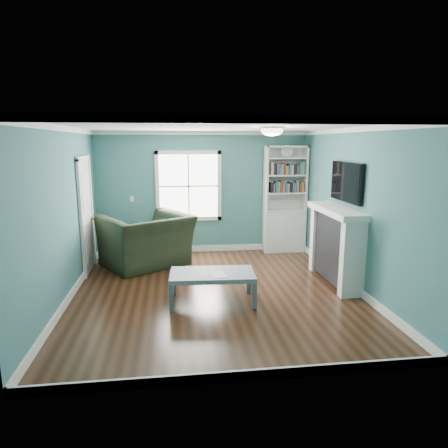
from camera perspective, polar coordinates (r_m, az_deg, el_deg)
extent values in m
plane|color=black|center=(6.52, -1.25, -9.65)|extent=(5.00, 5.00, 0.00)
plane|color=#3F7379|center=(8.64, -3.07, 4.47)|extent=(4.50, 0.00, 4.50)
plane|color=#3F7379|center=(3.76, 2.77, -4.79)|extent=(4.50, 0.00, 4.50)
plane|color=#3F7379|center=(6.35, -21.93, 1.10)|extent=(0.00, 5.00, 5.00)
plane|color=#3F7379|center=(6.79, 17.95, 2.00)|extent=(0.00, 5.00, 5.00)
plane|color=white|center=(6.09, -1.36, 13.81)|extent=(5.00, 5.00, 0.00)
cube|color=white|center=(8.86, -2.97, -3.52)|extent=(4.50, 0.03, 0.12)
cube|color=white|center=(4.29, 2.56, -20.85)|extent=(4.50, 0.03, 0.12)
cube|color=white|center=(6.66, -21.00, -9.44)|extent=(0.03, 5.00, 0.12)
cube|color=white|center=(7.08, 17.22, -7.94)|extent=(0.03, 5.00, 0.12)
cube|color=white|center=(8.56, -3.15, 12.86)|extent=(4.50, 0.04, 0.08)
cube|color=white|center=(3.63, 2.91, 14.74)|extent=(4.50, 0.04, 0.08)
cube|color=white|center=(6.26, -22.63, 12.52)|extent=(0.04, 5.00, 0.08)
cube|color=white|center=(6.70, 18.47, 12.68)|extent=(0.04, 5.00, 0.08)
cube|color=white|center=(8.60, -5.08, 5.41)|extent=(1.24, 0.01, 1.34)
cube|color=white|center=(8.59, -9.50, 5.29)|extent=(0.08, 0.06, 1.50)
cube|color=white|center=(8.64, -0.67, 5.48)|extent=(0.08, 0.06, 1.50)
cube|color=white|center=(8.69, -4.99, 0.74)|extent=(1.40, 0.06, 0.08)
cube|color=white|center=(8.54, -5.16, 10.15)|extent=(1.40, 0.06, 0.08)
cube|color=white|center=(8.59, -5.07, 5.40)|extent=(1.24, 0.03, 0.03)
cube|color=white|center=(8.59, -5.07, 5.40)|extent=(0.03, 0.03, 1.34)
cube|color=silver|center=(8.89, 8.54, -1.00)|extent=(0.90, 0.35, 0.90)
cube|color=silver|center=(8.61, 6.00, 6.41)|extent=(0.04, 0.35, 1.40)
cube|color=silver|center=(8.85, 11.46, 6.38)|extent=(0.04, 0.35, 1.40)
cube|color=silver|center=(8.88, 8.47, 6.50)|extent=(0.90, 0.02, 1.40)
cube|color=silver|center=(8.69, 8.91, 10.87)|extent=(0.90, 0.35, 0.04)
cube|color=silver|center=(8.81, 8.63, 1.99)|extent=(0.84, 0.33, 0.03)
cube|color=silver|center=(8.75, 8.71, 4.44)|extent=(0.84, 0.33, 0.03)
cube|color=silver|center=(8.71, 8.78, 6.92)|extent=(0.84, 0.33, 0.03)
cube|color=silver|center=(8.69, 8.86, 9.29)|extent=(0.84, 0.33, 0.03)
cube|color=black|center=(8.72, 8.77, 5.24)|extent=(0.70, 0.25, 0.22)
cube|color=#593366|center=(8.69, 8.85, 7.73)|extent=(0.70, 0.25, 0.22)
cylinder|color=beige|center=(8.64, 8.98, 10.23)|extent=(0.26, 0.06, 0.26)
cube|color=black|center=(7.04, 15.74, -3.36)|extent=(0.30, 1.20, 1.10)
cube|color=black|center=(7.09, 15.50, -4.94)|extent=(0.22, 0.65, 0.70)
cube|color=silver|center=(6.45, 17.89, -4.86)|extent=(0.36, 0.16, 1.20)
cube|color=silver|center=(7.64, 13.65, -2.11)|extent=(0.36, 0.16, 1.20)
cube|color=silver|center=(6.90, 15.72, 1.85)|extent=(0.44, 1.58, 0.10)
cube|color=black|center=(6.90, 17.09, 5.76)|extent=(0.06, 1.10, 0.65)
cube|color=silver|center=(7.73, -19.07, 0.96)|extent=(0.04, 0.80, 2.05)
cube|color=white|center=(7.30, -19.69, 0.32)|extent=(0.05, 0.08, 2.13)
cube|color=white|center=(8.17, -18.38, 1.54)|extent=(0.05, 0.08, 2.13)
cube|color=white|center=(7.62, -19.52, 8.86)|extent=(0.05, 0.98, 0.08)
sphere|color=#BF8C3F|center=(8.02, -18.20, 0.84)|extent=(0.07, 0.07, 0.07)
ellipsoid|color=white|center=(6.34, 6.88, 13.10)|extent=(0.34, 0.34, 0.15)
cylinder|color=white|center=(6.35, 6.89, 13.50)|extent=(0.38, 0.38, 0.03)
cube|color=white|center=(8.66, -13.02, 3.54)|extent=(0.08, 0.01, 0.12)
imported|color=black|center=(7.85, -11.06, -1.09)|extent=(1.83, 1.66, 1.34)
cube|color=#515661|center=(5.81, -7.49, -10.42)|extent=(0.07, 0.07, 0.39)
cube|color=#515661|center=(5.86, 4.36, -10.18)|extent=(0.07, 0.07, 0.39)
cube|color=#515661|center=(6.39, -7.17, -8.36)|extent=(0.07, 0.07, 0.39)
cube|color=#515661|center=(6.43, 3.56, -8.16)|extent=(0.07, 0.07, 0.39)
cube|color=#515B68|center=(6.01, -1.68, -7.24)|extent=(1.29, 0.76, 0.07)
cube|color=white|center=(5.89, -0.82, -7.28)|extent=(0.27, 0.31, 0.00)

